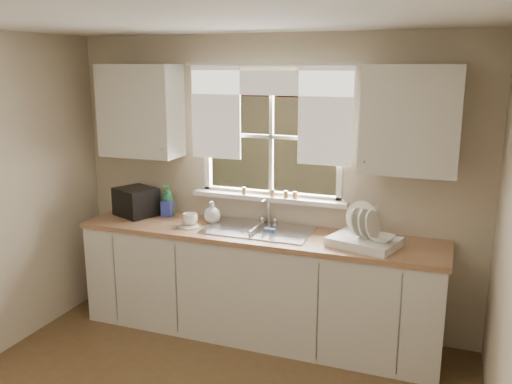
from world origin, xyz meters
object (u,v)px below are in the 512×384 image
at_px(black_appliance, 136,202).
at_px(cup, 190,220).
at_px(soap_bottle_a, 168,200).
at_px(dish_rack, 364,238).

bearing_deg(black_appliance, cup, 11.59).
xyz_separation_m(cup, black_appliance, (-0.61, 0.13, 0.07)).
relative_size(soap_bottle_a, cup, 2.11).
xyz_separation_m(dish_rack, black_appliance, (-2.08, 0.13, 0.06)).
distance_m(soap_bottle_a, black_appliance, 0.29).
relative_size(dish_rack, soap_bottle_a, 2.02).
height_order(soap_bottle_a, cup, soap_bottle_a).
height_order(dish_rack, soap_bottle_a, dish_rack).
bearing_deg(cup, black_appliance, 158.91).
height_order(dish_rack, black_appliance, dish_rack).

